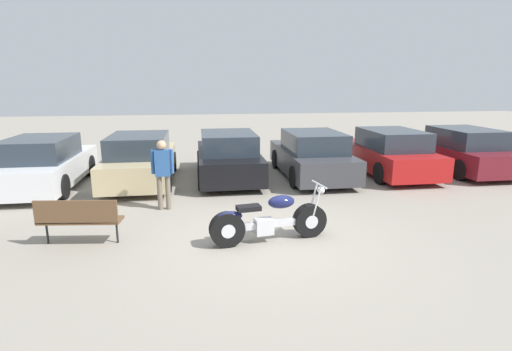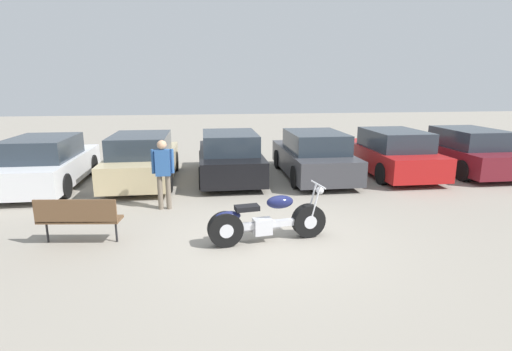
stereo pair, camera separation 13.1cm
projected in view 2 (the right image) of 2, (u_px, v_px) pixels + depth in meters
ground_plane at (268, 238)px, 7.74m from camera, size 60.00×60.00×0.00m
motorcycle at (267, 221)px, 7.51m from camera, size 2.30×0.74×1.06m
parked_car_white at (47, 164)px, 11.38m from camera, size 1.90×4.37×1.46m
parked_car_champagne at (142, 160)px, 11.96m from camera, size 1.90×4.37×1.46m
parked_car_black at (230, 157)px, 12.42m from camera, size 1.90×4.37×1.46m
parked_car_dark_grey at (313, 156)px, 12.55m from camera, size 1.90×4.37×1.46m
parked_car_red at (391, 153)px, 12.99m from camera, size 1.90×4.37×1.46m
parked_car_maroon at (464, 151)px, 13.38m from camera, size 1.90×4.37×1.46m
park_bench at (78, 216)px, 7.36m from camera, size 1.53×0.57×0.89m
person_standing at (163, 169)px, 9.30m from camera, size 0.52×0.22×1.66m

